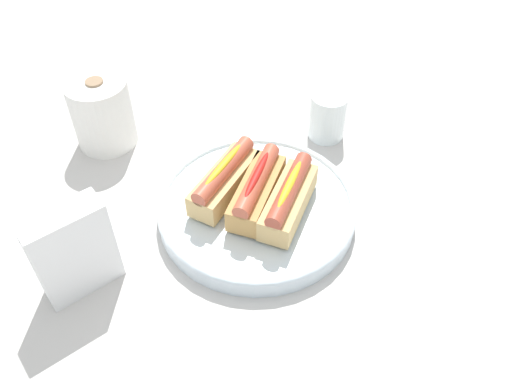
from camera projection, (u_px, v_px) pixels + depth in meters
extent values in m
plane|color=beige|center=(248.00, 225.00, 0.86)|extent=(2.40, 2.40, 0.00)
cylinder|color=silver|center=(256.00, 209.00, 0.87)|extent=(0.32, 0.32, 0.03)
torus|color=silver|center=(256.00, 203.00, 0.86)|extent=(0.32, 0.32, 0.01)
cube|color=#DBB270|center=(289.00, 202.00, 0.82)|extent=(0.16, 0.09, 0.04)
cylinder|color=#A84733|center=(289.00, 189.00, 0.80)|extent=(0.15, 0.06, 0.03)
ellipsoid|color=gold|center=(290.00, 184.00, 0.80)|extent=(0.11, 0.04, 0.01)
cube|color=tan|center=(256.00, 192.00, 0.84)|extent=(0.16, 0.09, 0.04)
cylinder|color=#BC563D|center=(256.00, 179.00, 0.82)|extent=(0.15, 0.07, 0.03)
ellipsoid|color=red|center=(256.00, 174.00, 0.81)|extent=(0.11, 0.04, 0.01)
cube|color=#DBB270|center=(225.00, 182.00, 0.85)|extent=(0.15, 0.07, 0.04)
cylinder|color=#BC563D|center=(224.00, 170.00, 0.83)|extent=(0.15, 0.04, 0.03)
ellipsoid|color=gold|center=(223.00, 164.00, 0.83)|extent=(0.11, 0.03, 0.01)
cylinder|color=white|center=(328.00, 116.00, 0.99)|extent=(0.07, 0.07, 0.09)
cylinder|color=silver|center=(327.00, 119.00, 0.99)|extent=(0.06, 0.06, 0.07)
cylinder|color=white|center=(102.00, 113.00, 0.96)|extent=(0.11, 0.11, 0.13)
cylinder|color=#997A5B|center=(94.00, 82.00, 0.92)|extent=(0.03, 0.03, 0.00)
cube|color=white|center=(73.00, 251.00, 0.73)|extent=(0.12, 0.07, 0.15)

